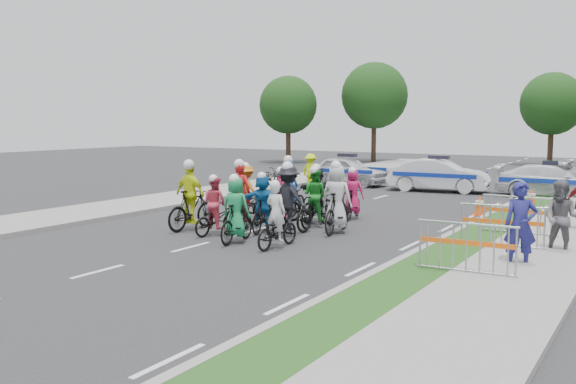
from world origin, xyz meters
The scene contains 34 objects.
ground centered at (0.00, 0.00, 0.00)m, with size 90.00×90.00×0.00m, color #28282B.
curb_right centered at (5.10, 5.00, 0.06)m, with size 0.20×60.00×0.12m, color gray.
grass_strip centered at (5.80, 5.00, 0.06)m, with size 1.20×60.00×0.11m, color #274B18.
sidewalk_right centered at (7.60, 5.00, 0.07)m, with size 2.40×60.00×0.13m, color gray.
sidewalk_left centered at (-6.50, 5.00, 0.07)m, with size 3.00×60.00×0.13m, color gray.
rider_0 centered at (1.86, 1.04, 0.56)m, with size 0.63×1.68×1.69m.
rider_1 centered at (0.62, 1.07, 0.70)m, with size 0.80×1.74×1.78m.
rider_2 centered at (-0.54, 1.72, 0.63)m, with size 0.75×1.69×1.67m.
rider_3 centered at (-1.61, 1.99, 0.77)m, with size 1.04×1.96×2.03m.
rider_4 centered at (1.30, 2.56, 0.78)m, with size 1.19×2.06×2.04m.
rider_5 centered at (0.40, 2.67, 0.73)m, with size 1.42×1.68×1.71m.
rider_6 centered at (-0.62, 3.05, 0.66)m, with size 0.98×2.06×2.02m.
rider_7 centered at (2.19, 3.67, 0.78)m, with size 0.91×1.98×2.03m.
rider_8 centered at (1.14, 4.34, 0.67)m, with size 0.75×1.76×1.79m.
rider_9 centered at (0.01, 4.30, 0.67)m, with size 0.93×1.71×1.74m.
rider_10 centered at (-1.39, 4.44, 0.71)m, with size 1.07×1.84×1.82m.
rider_11 centered at (0.79, 5.10, 0.76)m, with size 1.47×1.75×1.80m.
rider_12 centered at (-0.48, 5.57, 0.66)m, with size 0.74×1.98×2.00m.
rider_13 centered at (1.47, 6.24, 0.65)m, with size 0.76×1.63×1.66m.
police_car_0 centered at (-3.29, 15.68, 0.68)m, with size 1.62×4.02×1.37m, color silver.
police_car_1 centered at (1.34, 15.26, 0.71)m, with size 1.51×4.34×1.43m, color silver.
police_car_2 centered at (6.03, 15.60, 0.66)m, with size 1.85×4.56×1.32m, color silver.
spectator_0 centered at (7.44, 1.82, 0.93)m, with size 0.68×0.44×1.85m, color navy.
spectator_1 centered at (7.99, 3.68, 0.88)m, with size 0.86×0.67×1.76m, color #5C5B60.
marshal_hiviz centered at (-4.35, 13.97, 0.78)m, with size 1.01×0.58×1.56m, color #D8F60C.
barrier_0 centered at (6.70, 0.42, 0.56)m, with size 2.00×0.50×1.12m, color #A5A8AD, non-canonical shape.
barrier_1 centered at (6.70, 3.48, 0.56)m, with size 2.00×0.50×1.12m, color #A5A8AD, non-canonical shape.
barrier_2 centered at (6.70, 5.54, 0.56)m, with size 2.00×0.50×1.12m, color #A5A8AD, non-canonical shape.
cone_0 centered at (4.75, 9.01, 0.34)m, with size 0.40×0.40×0.70m.
cone_1 centered at (5.82, 12.08, 0.34)m, with size 0.40×0.40×0.70m.
parked_bike centered at (-5.69, 12.64, 0.50)m, with size 0.67×1.91×1.00m, color black.
tree_0 centered at (-14.00, 28.00, 4.19)m, with size 4.20×4.20×6.30m.
tree_3 centered at (-9.00, 32.00, 4.89)m, with size 4.90×4.90×7.35m.
tree_4 centered at (3.00, 34.00, 4.19)m, with size 4.20×4.20×6.30m.
Camera 1 is at (10.11, -12.14, 3.15)m, focal length 40.00 mm.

